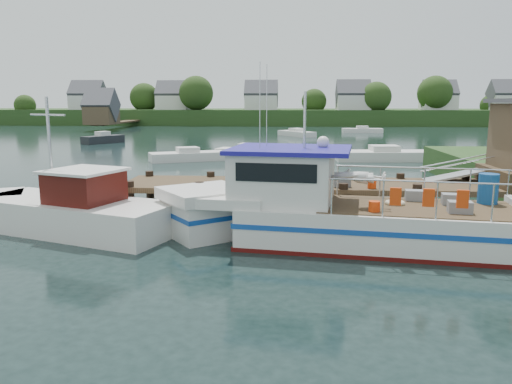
# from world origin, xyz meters

# --- Properties ---
(ground_plane) EXTENTS (160.00, 160.00, 0.00)m
(ground_plane) POSITION_xyz_m (0.00, 0.00, 0.00)
(ground_plane) COLOR black
(far_shore) EXTENTS (140.00, 42.55, 9.22)m
(far_shore) POSITION_xyz_m (0.01, 82.37, 2.10)
(far_shore) COLOR #27441C
(far_shore) RESTS_ON ground
(dock) EXTENTS (16.60, 3.00, 4.78)m
(dock) POSITION_xyz_m (6.51, 0.01, 2.24)
(dock) COLOR #443320
(dock) RESTS_ON ground
(lobster_boat) EXTENTS (11.54, 4.76, 5.55)m
(lobster_boat) POSITION_xyz_m (1.36, -3.06, 1.01)
(lobster_boat) COLOR silver
(lobster_boat) RESTS_ON ground
(work_boat) EXTENTS (8.50, 4.97, 4.53)m
(work_boat) POSITION_xyz_m (-7.51, -2.15, 0.72)
(work_boat) COLOR silver
(work_boat) RESTS_ON ground
(moored_rowboat) EXTENTS (3.30, 2.97, 0.97)m
(moored_rowboat) POSITION_xyz_m (-2.40, 14.98, 0.36)
(moored_rowboat) COLOR #443320
(moored_rowboat) RESTS_ON ground
(moored_far) EXTENTS (5.68, 1.98, 0.96)m
(moored_far) POSITION_xyz_m (10.72, 54.38, 0.36)
(moored_far) COLOR silver
(moored_far) RESTS_ON ground
(moored_a) EXTENTS (5.89, 4.01, 1.03)m
(moored_a) POSITION_xyz_m (-7.38, 18.43, 0.38)
(moored_a) COLOR silver
(moored_a) RESTS_ON ground
(moored_b) EXTENTS (5.44, 3.14, 1.14)m
(moored_b) POSITION_xyz_m (-2.98, 20.81, 0.42)
(moored_b) COLOR silver
(moored_b) RESTS_ON ground
(moored_c) EXTENTS (7.39, 2.97, 1.14)m
(moored_c) POSITION_xyz_m (7.31, 19.54, 0.42)
(moored_c) COLOR silver
(moored_c) RESTS_ON ground
(moored_d) EXTENTS (4.97, 6.15, 1.02)m
(moored_d) POSITION_xyz_m (1.19, 46.35, 0.38)
(moored_d) COLOR silver
(moored_d) RESTS_ON ground
(moored_e) EXTENTS (3.79, 4.65, 1.26)m
(moored_e) POSITION_xyz_m (-19.67, 33.95, 0.47)
(moored_e) COLOR black
(moored_e) RESTS_ON ground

